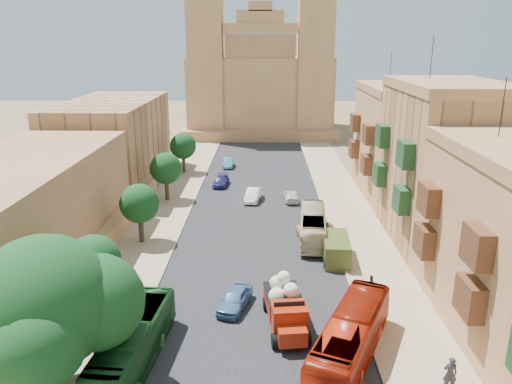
{
  "coord_description": "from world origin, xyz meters",
  "views": [
    {
      "loc": [
        0.68,
        -16.5,
        16.96
      ],
      "look_at": [
        0.0,
        26.0,
        4.0
      ],
      "focal_mm": 35.0,
      "sensor_mm": 36.0,
      "label": 1
    }
  ],
  "objects_px": {
    "car_dkblue": "(221,181)",
    "car_cream": "(313,233)",
    "street_tree_c": "(166,169)",
    "ficus_tree": "(47,307)",
    "church": "(261,82)",
    "car_blue_b": "(228,163)",
    "pedestrian_a": "(450,374)",
    "street_tree_d": "(183,146)",
    "street_tree_b": "(139,204)",
    "bus_cream_east": "(313,226)",
    "olive_pickup": "(336,249)",
    "red_truck": "(286,305)",
    "car_white_b": "(291,196)",
    "car_white_a": "(253,195)",
    "car_blue_a": "(235,299)",
    "bus_red_east": "(351,337)",
    "bus_green_north": "(133,344)",
    "street_tree_a": "(94,262)",
    "pedestrian_c": "(371,285)"
  },
  "relations": [
    {
      "from": "car_dkblue",
      "to": "car_cream",
      "type": "bearing_deg",
      "value": -56.91
    },
    {
      "from": "street_tree_c",
      "to": "ficus_tree",
      "type": "bearing_deg",
      "value": -88.97
    },
    {
      "from": "church",
      "to": "car_dkblue",
      "type": "distance_m",
      "value": 38.32
    },
    {
      "from": "car_blue_b",
      "to": "pedestrian_a",
      "type": "bearing_deg",
      "value": -75.07
    },
    {
      "from": "church",
      "to": "street_tree_d",
      "type": "distance_m",
      "value": 32.75
    },
    {
      "from": "street_tree_d",
      "to": "pedestrian_a",
      "type": "height_order",
      "value": "street_tree_d"
    },
    {
      "from": "street_tree_b",
      "to": "bus_cream_east",
      "type": "xyz_separation_m",
      "value": [
        15.05,
        0.83,
        -2.25
      ]
    },
    {
      "from": "ficus_tree",
      "to": "olive_pickup",
      "type": "relative_size",
      "value": 1.81
    },
    {
      "from": "red_truck",
      "to": "car_white_b",
      "type": "bearing_deg",
      "value": 86.26
    },
    {
      "from": "car_white_a",
      "to": "pedestrian_a",
      "type": "relative_size",
      "value": 2.11
    },
    {
      "from": "car_blue_a",
      "to": "car_dkblue",
      "type": "distance_m",
      "value": 29.01
    },
    {
      "from": "bus_red_east",
      "to": "car_white_a",
      "type": "height_order",
      "value": "bus_red_east"
    },
    {
      "from": "car_blue_a",
      "to": "car_cream",
      "type": "distance_m",
      "value": 13.16
    },
    {
      "from": "bus_cream_east",
      "to": "olive_pickup",
      "type": "bearing_deg",
      "value": 113.38
    },
    {
      "from": "red_truck",
      "to": "street_tree_b",
      "type": "bearing_deg",
      "value": 131.97
    },
    {
      "from": "church",
      "to": "street_tree_b",
      "type": "distance_m",
      "value": 55.85
    },
    {
      "from": "bus_green_north",
      "to": "pedestrian_a",
      "type": "bearing_deg",
      "value": -1.21
    },
    {
      "from": "church",
      "to": "car_white_b",
      "type": "relative_size",
      "value": 9.81
    },
    {
      "from": "ficus_tree",
      "to": "car_dkblue",
      "type": "height_order",
      "value": "ficus_tree"
    },
    {
      "from": "church",
      "to": "pedestrian_a",
      "type": "bearing_deg",
      "value": -82.22
    },
    {
      "from": "church",
      "to": "street_tree_b",
      "type": "relative_size",
      "value": 6.92
    },
    {
      "from": "red_truck",
      "to": "car_white_a",
      "type": "relative_size",
      "value": 1.45
    },
    {
      "from": "church",
      "to": "street_tree_a",
      "type": "relative_size",
      "value": 6.76
    },
    {
      "from": "bus_red_east",
      "to": "car_white_a",
      "type": "relative_size",
      "value": 2.45
    },
    {
      "from": "olive_pickup",
      "to": "car_dkblue",
      "type": "height_order",
      "value": "olive_pickup"
    },
    {
      "from": "street_tree_d",
      "to": "car_white_b",
      "type": "bearing_deg",
      "value": -41.85
    },
    {
      "from": "street_tree_d",
      "to": "car_white_b",
      "type": "height_order",
      "value": "street_tree_d"
    },
    {
      "from": "car_white_a",
      "to": "car_dkblue",
      "type": "distance_m",
      "value": 7.06
    },
    {
      "from": "street_tree_a",
      "to": "street_tree_c",
      "type": "distance_m",
      "value": 24.0
    },
    {
      "from": "street_tree_b",
      "to": "pedestrian_a",
      "type": "height_order",
      "value": "street_tree_b"
    },
    {
      "from": "olive_pickup",
      "to": "car_dkblue",
      "type": "relative_size",
      "value": 1.16
    },
    {
      "from": "street_tree_d",
      "to": "car_white_a",
      "type": "xyz_separation_m",
      "value": [
        9.5,
        -12.2,
        -2.9
      ]
    },
    {
      "from": "olive_pickup",
      "to": "pedestrian_c",
      "type": "distance_m",
      "value": 6.0
    },
    {
      "from": "olive_pickup",
      "to": "pedestrian_c",
      "type": "relative_size",
      "value": 3.12
    },
    {
      "from": "street_tree_a",
      "to": "car_dkblue",
      "type": "height_order",
      "value": "street_tree_a"
    },
    {
      "from": "car_blue_b",
      "to": "pedestrian_c",
      "type": "relative_size",
      "value": 2.49
    },
    {
      "from": "olive_pickup",
      "to": "car_white_a",
      "type": "xyz_separation_m",
      "value": [
        -7.0,
        15.37,
        -0.26
      ]
    },
    {
      "from": "car_cream",
      "to": "olive_pickup",
      "type": "bearing_deg",
      "value": 103.18
    },
    {
      "from": "olive_pickup",
      "to": "pedestrian_c",
      "type": "xyz_separation_m",
      "value": [
        1.64,
        -5.77,
        -0.17
      ]
    },
    {
      "from": "bus_cream_east",
      "to": "car_blue_a",
      "type": "bearing_deg",
      "value": 67.72
    },
    {
      "from": "ficus_tree",
      "to": "car_blue_b",
      "type": "bearing_deg",
      "value": 83.79
    },
    {
      "from": "bus_red_east",
      "to": "car_blue_a",
      "type": "bearing_deg",
      "value": -15.23
    },
    {
      "from": "olive_pickup",
      "to": "ficus_tree",
      "type": "bearing_deg",
      "value": -134.1
    },
    {
      "from": "pedestrian_a",
      "to": "bus_cream_east",
      "type": "bearing_deg",
      "value": -70.58
    },
    {
      "from": "bus_cream_east",
      "to": "car_cream",
      "type": "distance_m",
      "value": 0.7
    },
    {
      "from": "bus_cream_east",
      "to": "car_cream",
      "type": "height_order",
      "value": "bus_cream_east"
    },
    {
      "from": "street_tree_c",
      "to": "bus_red_east",
      "type": "xyz_separation_m",
      "value": [
        15.49,
        -28.65,
        -2.18
      ]
    },
    {
      "from": "pedestrian_a",
      "to": "pedestrian_c",
      "type": "height_order",
      "value": "pedestrian_a"
    },
    {
      "from": "ficus_tree",
      "to": "bus_cream_east",
      "type": "distance_m",
      "value": 25.64
    },
    {
      "from": "car_white_b",
      "to": "street_tree_c",
      "type": "bearing_deg",
      "value": -4.36
    }
  ]
}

